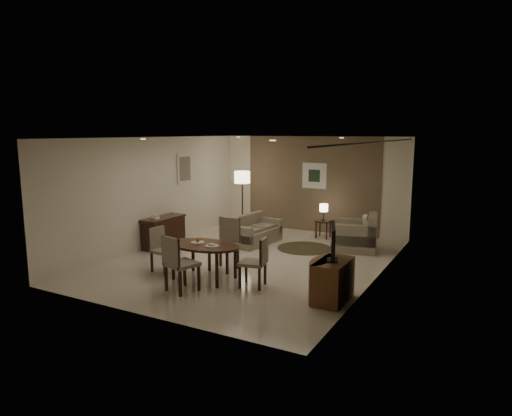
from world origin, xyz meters
The scene contains 31 objects.
room_shell centered at (0.00, 0.40, 1.35)m, with size 5.50×7.00×2.70m.
taupe_accent centered at (0.00, 3.48, 1.35)m, with size 3.96×0.03×2.70m, color brown.
curtain_wall centered at (2.68, 0.00, 1.32)m, with size 0.08×6.70×2.58m, color beige, non-canonical shape.
curtain_rod centered at (2.68, 0.00, 2.64)m, with size 0.03×0.03×6.80m, color black.
art_back_frame centered at (0.10, 3.46, 1.60)m, with size 0.72×0.03×0.72m, color silver.
art_back_canvas centered at (0.10, 3.44, 1.60)m, with size 0.34×0.01×0.34m, color #1E341C.
art_left_frame centered at (-2.72, 1.20, 1.85)m, with size 0.03×0.60×0.80m, color silver.
art_left_canvas centered at (-2.71, 1.20, 1.85)m, with size 0.01×0.46×0.64m, color gray.
downlight_nl centered at (-1.40, -1.80, 2.69)m, with size 0.10×0.10×0.01m, color white.
downlight_nr centered at (1.40, -1.80, 2.69)m, with size 0.10×0.10×0.01m, color white.
downlight_fl centered at (-1.40, 1.80, 2.69)m, with size 0.10×0.10×0.01m, color white.
downlight_fr centered at (1.40, 1.80, 2.69)m, with size 0.10×0.10×0.01m, color white.
console_desk centered at (-2.49, 0.00, 0.38)m, with size 0.48×1.20×0.75m, color #412315, non-canonical shape.
telephone centered at (-2.49, -0.30, 0.80)m, with size 0.20×0.14×0.09m, color white, non-canonical shape.
tv_cabinet centered at (2.40, -1.50, 0.35)m, with size 0.48×0.90×0.70m, color brown, non-canonical shape.
flat_tv centered at (2.38, -1.50, 1.02)m, with size 0.06×0.88×0.60m, color black, non-canonical shape.
dining_table centered at (-0.18, -1.57, 0.34)m, with size 1.47×0.92×0.69m, color #412315, non-canonical shape.
chair_near centered at (-0.13, -2.32, 0.51)m, with size 0.50×0.50×1.03m, color gray, non-canonical shape.
chair_far centered at (-0.16, -0.90, 0.53)m, with size 0.51×0.51×1.06m, color gray, non-canonical shape.
chair_left centered at (-1.16, -1.57, 0.45)m, with size 0.44×0.44×0.90m, color gray, non-canonical shape.
chair_right centered at (0.86, -1.51, 0.47)m, with size 0.45×0.45×0.93m, color gray, non-canonical shape.
plate_a centered at (-0.36, -1.52, 0.70)m, with size 0.26×0.26×0.02m, color white.
plate_b centered at (0.04, -1.62, 0.70)m, with size 0.26×0.26×0.02m, color white.
fruit_apple centered at (-0.36, -1.52, 0.75)m, with size 0.09×0.09×0.09m, color #BD5A15.
napkin centered at (0.04, -1.62, 0.72)m, with size 0.12×0.08×0.03m, color white.
round_rug centered at (0.63, 1.53, 0.01)m, with size 1.33×1.33×0.01m, color #3E3723.
sofa centered at (-0.69, 1.40, 0.36)m, with size 0.76×1.52×0.71m, color gray, non-canonical shape.
armchair centered at (1.78, 2.00, 0.44)m, with size 0.99×0.94×0.88m, color gray, non-canonical shape.
side_table centered at (0.63, 2.83, 0.24)m, with size 0.37×0.37×0.47m, color black, non-canonical shape.
table_lamp centered at (0.63, 2.83, 0.72)m, with size 0.22×0.22×0.50m, color #FFEAC1, non-canonical shape.
floor_lamp centered at (-1.68, 2.47, 0.86)m, with size 0.44×0.44×1.73m, color #FFE5B7, non-canonical shape.
Camera 1 is at (4.78, -8.57, 2.83)m, focal length 32.00 mm.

